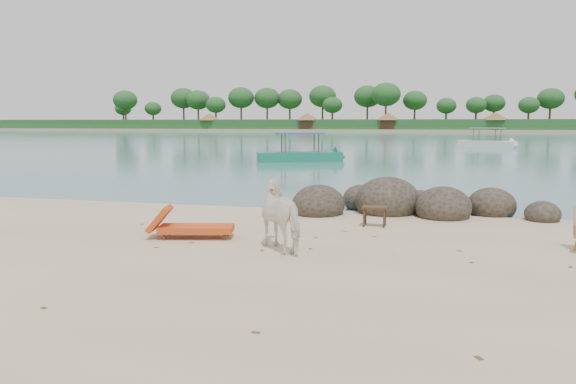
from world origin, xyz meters
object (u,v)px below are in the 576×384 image
Objects in this scene: lounge_chair at (196,226)px; cow at (285,216)px; boat_near at (300,138)px; side_table at (375,218)px; boulders at (404,205)px.

cow is at bearing -28.48° from lounge_chair.
boat_near reaches higher than cow.
lounge_chair is 23.75m from boat_near.
side_table is at bearing -160.85° from cow.
cow is at bearing -111.34° from boulders.
boat_near is at bearing 108.83° from side_table.
boulders is 3.49× the size of lounge_chair.
lounge_chair is (-2.01, 0.52, -0.36)m from cow.
cow is (-1.88, -4.82, 0.40)m from boulders.
boat_near is (-5.52, 23.98, 0.78)m from cow.
boat_near is at bearing 111.12° from boulders.
side_table is at bearing -103.88° from boulders.
lounge_chair is at bearing -146.00° from side_table.
boat_near is (-7.40, 19.16, 1.18)m from boulders.
boulders is at bearing 77.02° from side_table.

